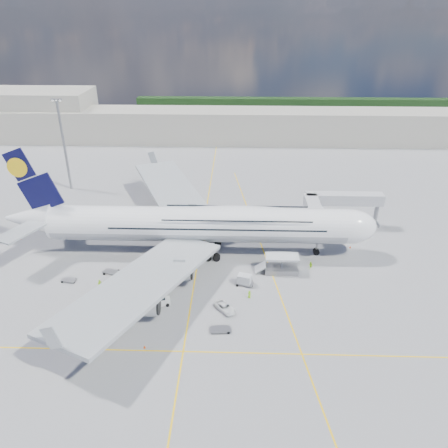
{
  "coord_description": "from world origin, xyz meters",
  "views": [
    {
      "loc": [
        7.91,
        -70.79,
        47.91
      ],
      "look_at": [
        5.4,
        8.0,
        7.93
      ],
      "focal_mm": 35.0,
      "sensor_mm": 36.0,
      "label": 1
    }
  ],
  "objects_px": {
    "airliner": "(200,224)",
    "cone_wing_left_outer": "(170,211)",
    "dolly_row_a": "(130,279)",
    "crew_wing": "(100,284)",
    "baggage_tug": "(162,301)",
    "catering_truck_inner": "(168,218)",
    "dolly_back": "(69,280)",
    "crew_tug": "(162,281)",
    "light_mast": "(64,144)",
    "dolly_row_c": "(123,283)",
    "cone_tail": "(20,238)",
    "dolly_nose_far": "(220,329)",
    "cone_wing_right_outer": "(144,347)",
    "crew_nose": "(353,240)",
    "jet_bridge": "(332,204)",
    "cone_nose": "(350,247)",
    "cone_wing_right_inner": "(171,272)",
    "catering_truck_outer": "(166,177)",
    "crew_loader": "(311,266)",
    "dolly_nose_near": "(244,280)",
    "service_van": "(225,308)",
    "cone_wing_left_inner": "(197,228)",
    "crew_van": "(249,294)",
    "dolly_row_b": "(111,272)",
    "cargo_loader": "(281,266)"
  },
  "relations": [
    {
      "from": "catering_truck_inner",
      "to": "crew_wing",
      "type": "bearing_deg",
      "value": -132.59
    },
    {
      "from": "dolly_back",
      "to": "crew_tug",
      "type": "distance_m",
      "value": 18.21
    },
    {
      "from": "dolly_nose_near",
      "to": "crew_loader",
      "type": "height_order",
      "value": "dolly_nose_near"
    },
    {
      "from": "crew_van",
      "to": "catering_truck_inner",
      "type": "bearing_deg",
      "value": -16.17
    },
    {
      "from": "dolly_back",
      "to": "crew_tug",
      "type": "relative_size",
      "value": 1.65
    },
    {
      "from": "catering_truck_outer",
      "to": "crew_loader",
      "type": "relative_size",
      "value": 3.62
    },
    {
      "from": "dolly_nose_far",
      "to": "crew_loader",
      "type": "bearing_deg",
      "value": 40.6
    },
    {
      "from": "dolly_row_c",
      "to": "cone_wing_right_inner",
      "type": "height_order",
      "value": "dolly_row_c"
    },
    {
      "from": "cone_nose",
      "to": "cone_wing_right_inner",
      "type": "distance_m",
      "value": 39.39
    },
    {
      "from": "airliner",
      "to": "dolly_nose_near",
      "type": "height_order",
      "value": "airliner"
    },
    {
      "from": "jet_bridge",
      "to": "crew_nose",
      "type": "distance_m",
      "value": 9.33
    },
    {
      "from": "airliner",
      "to": "cone_wing_left_outer",
      "type": "height_order",
      "value": "airliner"
    },
    {
      "from": "baggage_tug",
      "to": "crew_tug",
      "type": "bearing_deg",
      "value": 83.61
    },
    {
      "from": "catering_truck_inner",
      "to": "service_van",
      "type": "distance_m",
      "value": 35.59
    },
    {
      "from": "dolly_row_a",
      "to": "crew_loader",
      "type": "distance_m",
      "value": 35.78
    },
    {
      "from": "cone_wing_left_outer",
      "to": "cone_wing_right_outer",
      "type": "relative_size",
      "value": 1.03
    },
    {
      "from": "light_mast",
      "to": "dolly_row_c",
      "type": "xyz_separation_m",
      "value": [
        26.78,
        -48.39,
        -12.24
      ]
    },
    {
      "from": "crew_wing",
      "to": "cone_tail",
      "type": "distance_m",
      "value": 29.94
    },
    {
      "from": "airliner",
      "to": "crew_nose",
      "type": "height_order",
      "value": "airliner"
    },
    {
      "from": "crew_wing",
      "to": "dolly_nose_far",
      "type": "bearing_deg",
      "value": -92.42
    },
    {
      "from": "cargo_loader",
      "to": "crew_nose",
      "type": "distance_m",
      "value": 21.13
    },
    {
      "from": "jet_bridge",
      "to": "dolly_row_a",
      "type": "xyz_separation_m",
      "value": [
        -42.26,
        -22.22,
        -6.47
      ]
    },
    {
      "from": "dolly_row_a",
      "to": "cone_wing_left_outer",
      "type": "xyz_separation_m",
      "value": [
        3.3,
        31.09,
        -0.13
      ]
    },
    {
      "from": "cone_wing_left_inner",
      "to": "crew_van",
      "type": "bearing_deg",
      "value": -66.16
    },
    {
      "from": "catering_truck_inner",
      "to": "cone_tail",
      "type": "xyz_separation_m",
      "value": [
        -32.58,
        -8.07,
        -1.75
      ]
    },
    {
      "from": "baggage_tug",
      "to": "catering_truck_inner",
      "type": "height_order",
      "value": "catering_truck_inner"
    },
    {
      "from": "dolly_row_a",
      "to": "crew_wing",
      "type": "height_order",
      "value": "crew_wing"
    },
    {
      "from": "catering_truck_inner",
      "to": "cone_wing_right_outer",
      "type": "bearing_deg",
      "value": -110.55
    },
    {
      "from": "baggage_tug",
      "to": "crew_van",
      "type": "distance_m",
      "value": 15.67
    },
    {
      "from": "dolly_nose_far",
      "to": "catering_truck_inner",
      "type": "bearing_deg",
      "value": 103.42
    },
    {
      "from": "crew_nose",
      "to": "crew_loader",
      "type": "distance_m",
      "value": 15.72
    },
    {
      "from": "crew_tug",
      "to": "cone_wing_left_inner",
      "type": "xyz_separation_m",
      "value": [
        4.61,
        23.5,
        -0.63
      ]
    },
    {
      "from": "dolly_back",
      "to": "cone_nose",
      "type": "height_order",
      "value": "cone_nose"
    },
    {
      "from": "cone_nose",
      "to": "dolly_row_c",
      "type": "bearing_deg",
      "value": -160.55
    },
    {
      "from": "crew_van",
      "to": "service_van",
      "type": "bearing_deg",
      "value": 82.21
    },
    {
      "from": "baggage_tug",
      "to": "cone_wing_right_outer",
      "type": "distance_m",
      "value": 11.02
    },
    {
      "from": "dolly_row_b",
      "to": "cone_wing_right_inner",
      "type": "distance_m",
      "value": 11.95
    },
    {
      "from": "dolly_row_c",
      "to": "service_van",
      "type": "xyz_separation_m",
      "value": [
        19.38,
        -6.4,
        -0.34
      ]
    },
    {
      "from": "dolly_row_a",
      "to": "crew_tug",
      "type": "relative_size",
      "value": 1.83
    },
    {
      "from": "crew_nose",
      "to": "cone_wing_left_outer",
      "type": "height_order",
      "value": "crew_nose"
    },
    {
      "from": "baggage_tug",
      "to": "crew_tug",
      "type": "height_order",
      "value": "crew_tug"
    },
    {
      "from": "service_van",
      "to": "cone_wing_left_inner",
      "type": "height_order",
      "value": "service_van"
    },
    {
      "from": "dolly_nose_near",
      "to": "catering_truck_inner",
      "type": "relative_size",
      "value": 0.48
    },
    {
      "from": "dolly_back",
      "to": "crew_loader",
      "type": "xyz_separation_m",
      "value": [
        47.15,
        5.82,
        0.55
      ]
    },
    {
      "from": "crew_nose",
      "to": "cone_wing_right_inner",
      "type": "height_order",
      "value": "crew_nose"
    },
    {
      "from": "light_mast",
      "to": "dolly_nose_far",
      "type": "distance_m",
      "value": 76.5
    },
    {
      "from": "cone_wing_left_outer",
      "to": "catering_truck_outer",
      "type": "bearing_deg",
      "value": 101.37
    },
    {
      "from": "cone_tail",
      "to": "catering_truck_inner",
      "type": "bearing_deg",
      "value": 13.91
    },
    {
      "from": "airliner",
      "to": "dolly_back",
      "type": "height_order",
      "value": "airliner"
    },
    {
      "from": "light_mast",
      "to": "cone_tail",
      "type": "relative_size",
      "value": 39.75
    }
  ]
}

